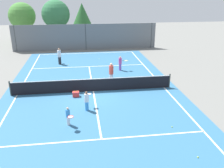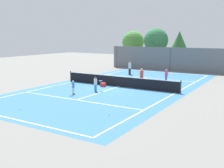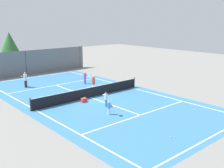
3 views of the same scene
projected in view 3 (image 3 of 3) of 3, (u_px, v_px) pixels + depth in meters
name	position (u px, v px, depth m)	size (l,w,h in m)	color
ground_plane	(90.00, 97.00, 25.25)	(80.00, 80.00, 0.00)	slate
court_surface	(90.00, 97.00, 25.25)	(13.00, 25.00, 0.01)	teal
tennis_net	(90.00, 92.00, 25.13)	(11.90, 0.10, 1.10)	#333833
perimeter_fence	(26.00, 63.00, 35.12)	(18.00, 0.12, 3.20)	slate
tree_2	(9.00, 43.00, 37.70)	(2.71, 2.71, 5.46)	brown
player_0	(25.00, 80.00, 28.80)	(0.55, 0.94, 1.67)	#232328
player_1	(85.00, 78.00, 30.46)	(0.87, 0.40, 1.36)	purple
player_2	(106.00, 99.00, 22.51)	(0.54, 0.85, 1.27)	#388CD8
player_3	(109.00, 108.00, 20.57)	(0.49, 0.82, 1.09)	silver
player_4	(93.00, 83.00, 27.20)	(0.36, 0.36, 1.68)	silver
ball_crate	(84.00, 100.00, 23.80)	(0.46, 0.34, 0.43)	red
tennis_ball_0	(53.00, 79.00, 32.72)	(0.07, 0.07, 0.07)	#CCE533
tennis_ball_1	(35.00, 86.00, 29.27)	(0.07, 0.07, 0.07)	#CCE533
tennis_ball_2	(171.00, 137.00, 16.68)	(0.07, 0.07, 0.07)	#CCE533
tennis_ball_3	(63.00, 83.00, 30.61)	(0.07, 0.07, 0.07)	#CCE533
tennis_ball_4	(194.00, 110.00, 21.73)	(0.07, 0.07, 0.07)	#CCE533
tennis_ball_5	(166.00, 103.00, 23.55)	(0.07, 0.07, 0.07)	#CCE533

